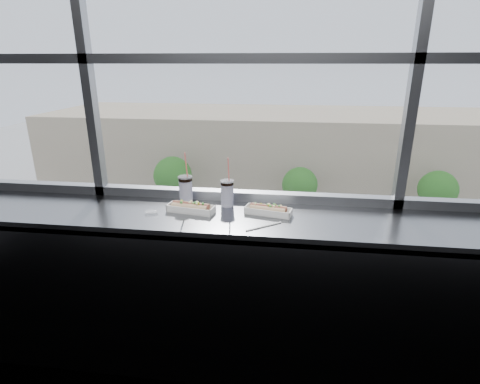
# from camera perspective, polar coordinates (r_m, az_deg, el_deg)

# --- Properties ---
(wall_back_lower) EXTENTS (6.00, 0.00, 6.00)m
(wall_back_lower) POSITION_cam_1_polar(r_m,az_deg,el_deg) (2.77, 0.33, -11.89)
(wall_back_lower) COLOR black
(wall_back_lower) RESTS_ON ground
(window_glass) EXTENTS (6.00, 0.00, 6.00)m
(window_glass) POSITION_cam_1_polar(r_m,az_deg,el_deg) (2.41, 0.48, 26.82)
(window_glass) COLOR silver
(window_glass) RESTS_ON ground
(window_mullions) EXTENTS (6.00, 0.08, 2.40)m
(window_mullions) POSITION_cam_1_polar(r_m,az_deg,el_deg) (2.39, 0.42, 26.89)
(window_mullions) COLOR gray
(window_mullions) RESTS_ON ground
(counter) EXTENTS (6.00, 0.55, 0.06)m
(counter) POSITION_cam_1_polar(r_m,az_deg,el_deg) (2.29, -0.51, -4.24)
(counter) COLOR gray
(counter) RESTS_ON ground
(counter_fascia) EXTENTS (6.00, 0.04, 1.04)m
(counter_fascia) POSITION_cam_1_polar(r_m,az_deg,el_deg) (2.34, -1.39, -18.56)
(counter_fascia) COLOR gray
(counter_fascia) RESTS_ON ground
(hotdog_tray_left) EXTENTS (0.31, 0.14, 0.07)m
(hotdog_tray_left) POSITION_cam_1_polar(r_m,az_deg,el_deg) (2.33, -7.49, -2.34)
(hotdog_tray_left) COLOR white
(hotdog_tray_left) RESTS_ON counter
(hotdog_tray_right) EXTENTS (0.29, 0.15, 0.07)m
(hotdog_tray_right) POSITION_cam_1_polar(r_m,az_deg,el_deg) (2.29, 4.33, -2.71)
(hotdog_tray_right) COLOR white
(hotdog_tray_right) RESTS_ON counter
(soda_cup_left) EXTENTS (0.09, 0.09, 0.35)m
(soda_cup_left) POSITION_cam_1_polar(r_m,az_deg,el_deg) (2.47, -8.27, 0.57)
(soda_cup_left) COLOR white
(soda_cup_left) RESTS_ON counter
(soda_cup_right) EXTENTS (0.09, 0.09, 0.32)m
(soda_cup_right) POSITION_cam_1_polar(r_m,az_deg,el_deg) (2.39, -1.97, 0.04)
(soda_cup_right) COLOR white
(soda_cup_right) RESTS_ON counter
(loose_straw) EXTENTS (0.19, 0.15, 0.01)m
(loose_straw) POSITION_cam_1_polar(r_m,az_deg,el_deg) (2.12, 3.67, -5.25)
(loose_straw) COLOR white
(loose_straw) RESTS_ON counter
(wrapper) EXTENTS (0.09, 0.07, 0.02)m
(wrapper) POSITION_cam_1_polar(r_m,az_deg,el_deg) (2.36, -13.38, -2.91)
(wrapper) COLOR silver
(wrapper) RESTS_ON counter
(plaza_ground) EXTENTS (120.00, 120.00, 0.00)m
(plaza_ground) POSITION_cam_1_polar(r_m,az_deg,el_deg) (47.66, 6.87, 3.26)
(plaza_ground) COLOR #A3A3A3
(plaza_ground) RESTS_ON ground
(street_asphalt) EXTENTS (80.00, 10.00, 0.06)m
(street_asphalt) POSITION_cam_1_polar(r_m,az_deg,el_deg) (25.84, 5.94, -10.99)
(street_asphalt) COLOR black
(street_asphalt) RESTS_ON plaza_ground
(far_sidewalk) EXTENTS (80.00, 6.00, 0.04)m
(far_sidewalk) POSITION_cam_1_polar(r_m,az_deg,el_deg) (33.01, 6.40, -4.04)
(far_sidewalk) COLOR #A3A3A3
(far_sidewalk) RESTS_ON plaza_ground
(far_building) EXTENTS (50.00, 14.00, 8.00)m
(far_building) POSITION_cam_1_polar(r_m,az_deg,el_deg) (41.34, 6.95, 6.52)
(far_building) COLOR tan
(far_building) RESTS_ON plaza_ground
(car_near_c) EXTENTS (3.60, 6.84, 2.17)m
(car_near_c) POSITION_cam_1_polar(r_m,az_deg,el_deg) (21.95, 0.59, -13.42)
(car_near_c) COLOR #8E1E00
(car_near_c) RESTS_ON street_asphalt
(car_far_c) EXTENTS (2.56, 5.62, 1.84)m
(car_far_c) POSITION_cam_1_polar(r_m,az_deg,el_deg) (30.99, 27.81, -5.95)
(car_far_c) COLOR #B3B3B3
(car_far_c) RESTS_ON street_asphalt
(car_near_b) EXTENTS (3.18, 6.28, 2.01)m
(car_near_b) POSITION_cam_1_polar(r_m,az_deg,el_deg) (22.69, -9.25, -12.75)
(car_near_b) COLOR black
(car_near_b) RESTS_ON street_asphalt
(car_far_a) EXTENTS (2.37, 5.57, 1.85)m
(car_far_a) POSITION_cam_1_polar(r_m,az_deg,el_deg) (31.02, -14.20, -4.17)
(car_far_a) COLOR black
(car_far_a) RESTS_ON street_asphalt
(car_far_b) EXTENTS (3.15, 6.94, 2.27)m
(car_far_b) POSITION_cam_1_polar(r_m,az_deg,el_deg) (28.87, 6.96, -5.04)
(car_far_b) COLOR brown
(car_far_b) RESTS_ON street_asphalt
(car_near_d) EXTENTS (2.88, 6.28, 2.05)m
(car_near_d) POSITION_cam_1_polar(r_m,az_deg,el_deg) (22.44, 19.75, -14.09)
(car_near_d) COLOR #B6B8B0
(car_near_d) RESTS_ON street_asphalt
(pedestrian_a) EXTENTS (0.94, 0.71, 2.12)m
(pedestrian_a) POSITION_cam_1_polar(r_m,az_deg,el_deg) (32.47, -3.50, -2.29)
(pedestrian_a) COLOR #66605B
(pedestrian_a) RESTS_ON far_sidewalk
(pedestrian_c) EXTENTS (0.76, 1.02, 2.29)m
(pedestrian_c) POSITION_cam_1_polar(r_m,az_deg,el_deg) (33.11, 14.78, -2.33)
(pedestrian_c) COLOR #66605B
(pedestrian_c) RESTS_ON far_sidewalk
(pedestrian_d) EXTENTS (0.61, 0.81, 1.83)m
(pedestrian_d) POSITION_cam_1_polar(r_m,az_deg,el_deg) (33.86, 23.21, -3.23)
(pedestrian_d) COLOR #66605B
(pedestrian_d) RESTS_ON far_sidewalk
(tree_left) EXTENTS (3.36, 3.36, 5.26)m
(tree_left) POSITION_cam_1_polar(r_m,az_deg,el_deg) (33.30, -10.20, 2.47)
(tree_left) COLOR #47382B
(tree_left) RESTS_ON far_sidewalk
(tree_center) EXTENTS (3.01, 3.01, 4.70)m
(tree_center) POSITION_cam_1_polar(r_m,az_deg,el_deg) (31.91, 9.09, 1.09)
(tree_center) COLOR #47382B
(tree_center) RESTS_ON far_sidewalk
(tree_right) EXTENTS (3.07, 3.07, 4.80)m
(tree_right) POSITION_cam_1_polar(r_m,az_deg,el_deg) (34.09, 27.91, 0.33)
(tree_right) COLOR #47382B
(tree_right) RESTS_ON far_sidewalk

